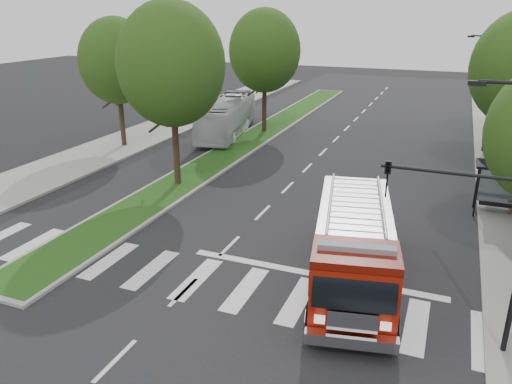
# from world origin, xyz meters

# --- Properties ---
(ground) EXTENTS (140.00, 140.00, 0.00)m
(ground) POSITION_xyz_m (0.00, 0.00, 0.00)
(ground) COLOR black
(ground) RESTS_ON ground
(sidewalk_left) EXTENTS (5.00, 80.00, 0.15)m
(sidewalk_left) POSITION_xyz_m (-14.50, 10.00, 0.07)
(sidewalk_left) COLOR gray
(sidewalk_left) RESTS_ON ground
(median) EXTENTS (3.00, 50.00, 0.15)m
(median) POSITION_xyz_m (-6.00, 18.00, 0.08)
(median) COLOR gray
(median) RESTS_ON ground
(bus_shelter) EXTENTS (3.20, 1.60, 2.61)m
(bus_shelter) POSITION_xyz_m (11.20, 8.15, 2.04)
(bus_shelter) COLOR black
(bus_shelter) RESTS_ON ground
(tree_right_far) EXTENTS (5.00, 5.00, 8.73)m
(tree_right_far) POSITION_xyz_m (11.50, 24.00, 5.84)
(tree_right_far) COLOR black
(tree_right_far) RESTS_ON ground
(tree_median_near) EXTENTS (5.80, 5.80, 10.16)m
(tree_median_near) POSITION_xyz_m (-6.00, 6.00, 6.81)
(tree_median_near) COLOR black
(tree_median_near) RESTS_ON ground
(tree_median_far) EXTENTS (5.60, 5.60, 9.72)m
(tree_median_far) POSITION_xyz_m (-6.00, 20.00, 6.49)
(tree_median_far) COLOR black
(tree_median_far) RESTS_ON ground
(tree_left_mid) EXTENTS (5.20, 5.20, 9.16)m
(tree_left_mid) POSITION_xyz_m (-14.00, 12.00, 6.16)
(tree_left_mid) COLOR black
(tree_left_mid) RESTS_ON ground
(streetlight_right_near) EXTENTS (4.08, 0.22, 8.00)m
(streetlight_right_near) POSITION_xyz_m (9.61, -3.50, 4.67)
(streetlight_right_near) COLOR black
(streetlight_right_near) RESTS_ON ground
(streetlight_right_far) EXTENTS (2.11, 0.20, 8.00)m
(streetlight_right_far) POSITION_xyz_m (10.35, 20.00, 4.48)
(streetlight_right_far) COLOR black
(streetlight_right_far) RESTS_ON ground
(fire_engine) EXTENTS (4.33, 9.29, 3.10)m
(fire_engine) POSITION_xyz_m (5.49, -1.11, 1.49)
(fire_engine) COLOR #5E0D05
(fire_engine) RESTS_ON ground
(city_bus) EXTENTS (4.52, 11.00, 2.98)m
(city_bus) POSITION_xyz_m (-8.50, 18.25, 1.49)
(city_bus) COLOR silver
(city_bus) RESTS_ON ground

